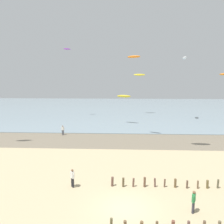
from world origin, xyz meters
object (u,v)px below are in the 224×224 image
Objects in this scene: kite_aloft_7 at (124,96)px; kite_aloft_0 at (139,75)px; kite_aloft_6 at (185,58)px; person_nearest_camera at (72,178)px; person_by_waterline at (194,201)px; kite_aloft_3 at (134,57)px; kite_aloft_1 at (67,49)px; person_mid_beach at (63,130)px.

kite_aloft_0 is at bearing 92.77° from kite_aloft_7.
kite_aloft_6 reaches higher than kite_aloft_7.
kite_aloft_6 is at bearing 59.89° from person_nearest_camera.
person_nearest_camera is 1.00× the size of person_by_waterline.
kite_aloft_3 is 12.92m from kite_aloft_7.
kite_aloft_6 is (12.47, 15.35, 1.30)m from kite_aloft_3.
person_by_waterline is at bearing -96.34° from kite_aloft_1.
person_nearest_camera is 43.25m from kite_aloft_0.
person_nearest_camera is at bearing -79.14° from kite_aloft_7.
kite_aloft_1 reaches higher than kite_aloft_6.
kite_aloft_0 is 13.38m from kite_aloft_6.
person_by_waterline is at bearing -60.30° from kite_aloft_7.
kite_aloft_1 is at bearing -78.06° from kite_aloft_6.
kite_aloft_0 is 20.16m from kite_aloft_1.
person_nearest_camera is 0.57× the size of kite_aloft_6.
person_mid_beach is at bearing -40.75° from kite_aloft_6.
kite_aloft_1 reaches higher than kite_aloft_7.
person_nearest_camera is at bearing 97.44° from kite_aloft_3.
kite_aloft_3 reaches higher than person_by_waterline.
person_nearest_camera is 10.23m from person_by_waterline.
person_mid_beach is 17.40m from kite_aloft_3.
person_nearest_camera is 1.00× the size of person_mid_beach.
kite_aloft_6 reaches higher than kite_aloft_3.
person_by_waterline is 46.41m from kite_aloft_1.
kite_aloft_1 is (-18.46, -5.20, 6.22)m from kite_aloft_0.
kite_aloft_0 is 24.33m from kite_aloft_3.
kite_aloft_6 is at bearing 75.73° from person_by_waterline.
kite_aloft_0 is at bearing -69.28° from kite_aloft_3.
kite_aloft_7 is at bearing -62.25° from kite_aloft_1.
person_by_waterline is at bearing -18.76° from person_nearest_camera.
kite_aloft_1 reaches higher than kite_aloft_3.
kite_aloft_0 is (15.14, 23.04, 10.07)m from person_mid_beach.
kite_aloft_1 is 0.63× the size of kite_aloft_6.
person_mid_beach is 1.00× the size of person_by_waterline.
kite_aloft_3 is at bearing 77.38° from kite_aloft_0.
kite_aloft_7 reaches higher than person_mid_beach.
person_by_waterline is at bearing 4.79° from kite_aloft_6.
kite_aloft_0 is 1.45× the size of kite_aloft_3.
kite_aloft_0 is 1.08× the size of kite_aloft_6.
kite_aloft_6 is at bearing -101.35° from kite_aloft_3.
kite_aloft_3 is at bearing -4.72° from person_mid_beach.
person_mid_beach is 15.39m from kite_aloft_7.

